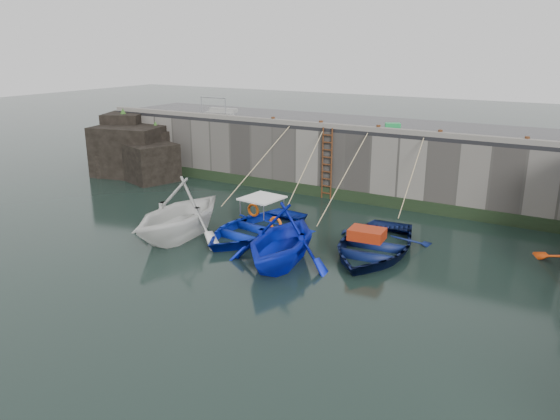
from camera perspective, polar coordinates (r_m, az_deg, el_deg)
The scene contains 22 objects.
ground at distance 15.82m, azimuth -4.55°, elevation -8.21°, with size 120.00×120.00×0.00m, color black.
quay_back at distance 26.07m, azimuth 11.38°, elevation 5.11°, with size 30.00×5.00×3.00m, color slate.
road_back at distance 25.80m, azimuth 11.59°, elevation 8.54°, with size 30.00×5.00×0.16m, color black.
kerb_back at distance 23.59m, azimuth 9.69°, elevation 8.32°, with size 30.00×0.30×0.20m, color slate.
algae_back at distance 24.04m, azimuth 9.17°, elevation 1.16°, with size 30.00×0.08×0.50m, color black.
rock_outcrop at distance 30.20m, azimuth -14.88°, elevation 6.02°, with size 5.85×4.24×3.41m.
ladder at distance 24.45m, azimuth 4.91°, elevation 4.83°, with size 0.51×0.08×3.20m.
boat_near_white at distance 20.19m, azimuth -10.33°, elevation -2.73°, with size 4.05×4.69×2.47m, color silver.
boat_near_white_rope at distance 23.94m, azimuth -2.63°, elevation 0.68°, with size 0.04×5.54×3.10m, color tan, non-canonical shape.
boat_near_blue at distance 20.05m, azimuth -2.74°, elevation -2.61°, with size 3.48×4.87×1.01m, color #0B23AF.
boat_near_blue_rope at distance 23.49m, azimuth 2.88°, elevation 0.35°, with size 0.04×4.27×3.10m, color tan, non-canonical shape.
boat_near_blacktrim at distance 17.57m, azimuth 0.13°, elevation -5.50°, with size 3.64×4.22×2.22m, color #0C1EC2.
boat_near_blacktrim_rope at distance 21.83m, azimuth 6.91°, elevation -1.06°, with size 0.04×5.77×3.10m, color tan, non-canonical shape.
boat_near_navy at distance 18.66m, azimuth 9.66°, elevation -4.37°, with size 3.55×4.98×1.03m, color #0A1544.
boat_near_navy_rope at distance 22.16m, azimuth 13.34°, elevation -1.13°, with size 0.04×3.83×3.10m, color tan, non-canonical shape.
fish_crate at distance 24.08m, azimuth 11.70°, elevation 8.52°, with size 0.65×0.37×0.31m, color #1A9344.
railing at distance 28.76m, azimuth -6.17°, elevation 10.20°, with size 1.60×1.05×1.00m.
bollard_a at distance 25.86m, azimuth -0.73°, elevation 9.40°, with size 0.18×0.18×0.28m, color #3F1E0F.
bollard_b at distance 24.66m, azimuth 4.30°, elevation 8.98°, with size 0.18×0.18×0.28m, color #3F1E0F.
bollard_c at distance 23.60m, azimuth 10.24°, elevation 8.40°, with size 0.18×0.18×0.28m, color #3F1E0F.
bollard_d at distance 22.84m, azimuth 16.39°, elevation 7.70°, with size 0.18×0.18×0.28m, color #3F1E0F.
bollard_e at distance 22.28m, azimuth 24.40°, elevation 6.66°, with size 0.18×0.18×0.28m, color #3F1E0F.
Camera 1 is at (8.33, -11.64, 6.72)m, focal length 35.00 mm.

